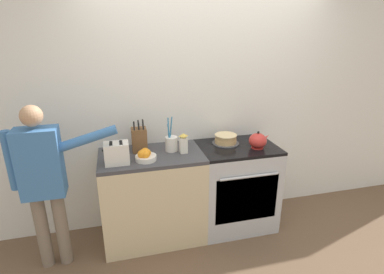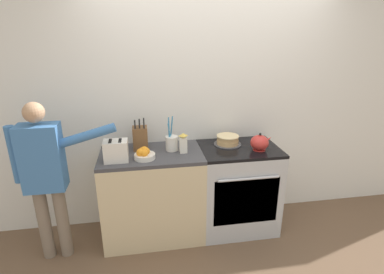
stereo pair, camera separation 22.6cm
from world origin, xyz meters
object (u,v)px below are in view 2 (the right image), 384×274
layer_cake (228,140)px  milk_carton (183,143)px  stove_range (237,188)px  toaster (116,151)px  fruit_bowl (144,154)px  person_baker (45,171)px  knife_block (140,138)px  utensil_crock (172,143)px  tea_kettle (260,143)px

layer_cake → milk_carton: bearing=-164.6°
stove_range → toaster: toaster is taller
fruit_bowl → person_baker: 0.86m
knife_block → milk_carton: (0.41, -0.15, -0.02)m
milk_carton → person_baker: 1.24m
fruit_bowl → toaster: toaster is taller
stove_range → person_baker: size_ratio=0.62×
utensil_crock → stove_range: bearing=-3.6°
tea_kettle → milk_carton: (-0.75, 0.06, 0.02)m
tea_kettle → knife_block: 1.18m
milk_carton → toaster: bearing=-171.4°
knife_block → milk_carton: 0.43m
utensil_crock → person_baker: (-1.13, -0.21, -0.11)m
knife_block → person_baker: bearing=-160.9°
utensil_crock → milk_carton: utensil_crock is taller
tea_kettle → toaster: bearing=-178.5°
knife_block → milk_carton: size_ratio=1.63×
layer_cake → toaster: size_ratio=1.22×
fruit_bowl → milk_carton: size_ratio=0.97×
person_baker → milk_carton: bearing=14.5°
utensil_crock → milk_carton: 0.13m
tea_kettle → milk_carton: bearing=175.5°
utensil_crock → toaster: size_ratio=1.48×
knife_block → milk_carton: bearing=-20.3°
toaster → milk_carton: (0.62, 0.09, -0.00)m
stove_range → person_baker: (-1.81, -0.17, 0.43)m
layer_cake → tea_kettle: 0.33m
stove_range → person_baker: 1.87m
tea_kettle → milk_carton: 0.75m
milk_carton → knife_block: bearing=159.7°
stove_range → knife_block: size_ratio=2.87×
stove_range → utensil_crock: (-0.68, 0.04, 0.54)m
tea_kettle → knife_block: bearing=169.7°
utensil_crock → fruit_bowl: (-0.27, -0.17, -0.03)m
layer_cake → tea_kettle: (0.27, -0.19, 0.03)m
utensil_crock → milk_carton: (0.10, -0.08, 0.02)m
tea_kettle → fruit_bowl: 1.13m
person_baker → tea_kettle: bearing=10.4°
fruit_bowl → person_baker: bearing=-176.9°
fruit_bowl → person_baker: (-0.85, -0.05, -0.08)m
tea_kettle → toaster: toaster is taller
layer_cake → utensil_crock: utensil_crock is taller
stove_range → fruit_bowl: bearing=-172.6°
fruit_bowl → knife_block: bearing=96.7°
tea_kettle → toaster: size_ratio=0.96×
knife_block → utensil_crock: 0.31m
knife_block → toaster: (-0.22, -0.24, -0.02)m
layer_cake → person_baker: (-1.71, -0.27, -0.08)m
milk_carton → stove_range: bearing=3.5°
stove_range → toaster: size_ratio=4.04×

